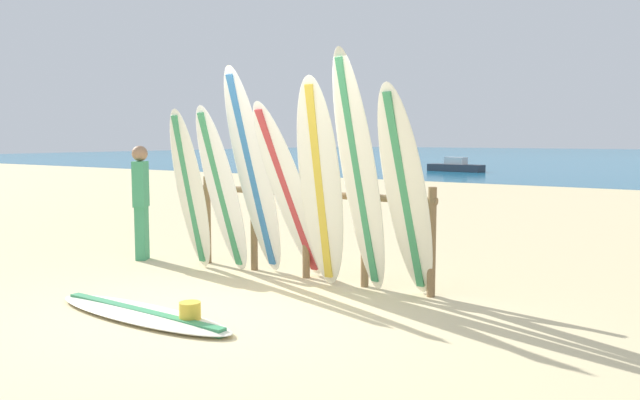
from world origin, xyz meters
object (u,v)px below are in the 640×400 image
(surfboard_rack, at_px, (306,219))
(surfboard_leaning_left, at_px, (222,191))
(surfboard_leaning_right, at_px, (359,174))
(surfboard_leaning_far_right, at_px, (406,194))
(surfboard_leaning_center, at_px, (289,193))
(surfboard_leaning_center_right, at_px, (320,184))
(surfboard_leaning_center_left, at_px, (253,174))
(beachgoer_standing, at_px, (141,197))
(sand_bucket, at_px, (190,314))
(surfboard_lying_on_sand, at_px, (141,313))
(small_boat_offshore, at_px, (456,166))
(surfboard_leaning_far_left, at_px, (190,190))

(surfboard_rack, relative_size, surfboard_leaning_left, 1.61)
(surfboard_leaning_right, distance_m, surfboard_leaning_far_right, 0.56)
(surfboard_leaning_center, relative_size, surfboard_leaning_center_right, 0.89)
(surfboard_leaning_far_right, bearing_deg, surfboard_leaning_center_left, 179.40)
(surfboard_leaning_right, relative_size, beachgoer_standing, 1.65)
(surfboard_leaning_left, height_order, sand_bucket, surfboard_leaning_left)
(surfboard_leaning_center_left, distance_m, surfboard_leaning_far_right, 2.04)
(surfboard_leaning_center_left, height_order, surfboard_leaning_far_right, surfboard_leaning_center_left)
(surfboard_leaning_left, xyz_separation_m, surfboard_leaning_far_right, (2.43, 0.10, 0.08))
(surfboard_rack, relative_size, surfboard_lying_on_sand, 1.45)
(surfboard_rack, distance_m, surfboard_leaning_center_right, 0.75)
(surfboard_leaning_right, xyz_separation_m, small_boat_offshore, (-8.44, 24.12, -1.05))
(surfboard_leaning_center, distance_m, surfboard_lying_on_sand, 2.20)
(surfboard_rack, xyz_separation_m, surfboard_leaning_far_left, (-1.50, -0.43, 0.30))
(beachgoer_standing, bearing_deg, surfboard_leaning_far_left, -4.89)
(surfboard_lying_on_sand, bearing_deg, surfboard_leaning_far_left, 122.76)
(surfboard_leaning_left, xyz_separation_m, small_boat_offshore, (-6.54, 24.18, -0.78))
(surfboard_leaning_left, distance_m, sand_bucket, 2.31)
(small_boat_offshore, relative_size, sand_bucket, 13.60)
(surfboard_leaning_right, bearing_deg, surfboard_leaning_far_right, 4.50)
(surfboard_rack, xyz_separation_m, surfboard_leaning_left, (-0.96, -0.42, 0.32))
(surfboard_leaning_left, relative_size, sand_bucket, 9.61)
(surfboard_lying_on_sand, height_order, beachgoer_standing, beachgoer_standing)
(beachgoer_standing, bearing_deg, surfboard_leaning_right, -0.50)
(surfboard_leaning_far_right, height_order, surfboard_lying_on_sand, surfboard_leaning_far_right)
(surfboard_leaning_far_right, relative_size, surfboard_lying_on_sand, 0.97)
(surfboard_leaning_left, height_order, small_boat_offshore, surfboard_leaning_left)
(surfboard_leaning_left, xyz_separation_m, surfboard_leaning_center, (0.94, 0.12, 0.01))
(surfboard_leaning_center_left, distance_m, surfboard_leaning_center, 0.58)
(surfboard_leaning_center_right, xyz_separation_m, surfboard_leaning_right, (0.49, 0.01, 0.13))
(beachgoer_standing, bearing_deg, surfboard_leaning_left, -3.05)
(surfboard_rack, height_order, surfboard_leaning_center_right, surfboard_leaning_center_right)
(small_boat_offshore, bearing_deg, surfboard_leaning_left, -74.87)
(surfboard_rack, height_order, surfboard_leaning_left, surfboard_leaning_left)
(surfboard_leaning_far_right, bearing_deg, surfboard_leaning_center, 179.23)
(surfboard_leaning_center_right, xyz_separation_m, surfboard_leaning_far_right, (1.02, 0.05, -0.06))
(surfboard_leaning_far_right, distance_m, beachgoer_standing, 4.02)
(surfboard_leaning_far_left, bearing_deg, surfboard_leaning_center_right, 1.54)
(surfboard_leaning_center_right, distance_m, small_boat_offshore, 25.42)
(surfboard_leaning_far_left, relative_size, sand_bucket, 9.49)
(surfboard_rack, bearing_deg, surfboard_leaning_right, -21.31)
(surfboard_leaning_far_right, distance_m, surfboard_lying_on_sand, 2.84)
(surfboard_leaning_center, relative_size, surfboard_leaning_far_right, 0.94)
(surfboard_leaning_center, height_order, surfboard_leaning_center_right, surfboard_leaning_center_right)
(surfboard_leaning_center, relative_size, beachgoer_standing, 1.33)
(surfboard_leaning_far_left, height_order, surfboard_leaning_right, surfboard_leaning_right)
(surfboard_leaning_right, height_order, sand_bucket, surfboard_leaning_right)
(surfboard_lying_on_sand, bearing_deg, surfboard_rack, 81.42)
(surfboard_leaning_right, xyz_separation_m, beachgoer_standing, (-3.49, 0.03, -0.44))
(sand_bucket, bearing_deg, surfboard_leaning_center, 98.08)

